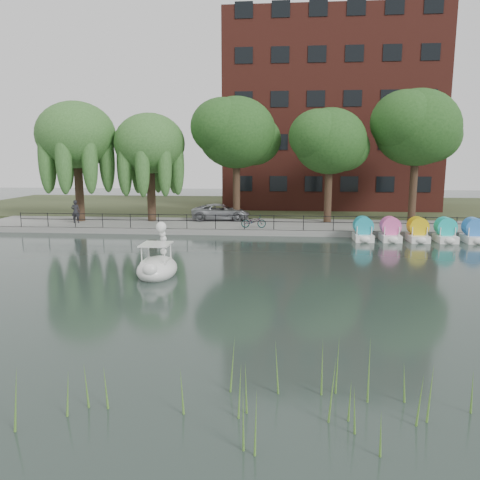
# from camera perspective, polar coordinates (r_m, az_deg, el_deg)

# --- Properties ---
(ground_plane) EXTENTS (120.00, 120.00, 0.00)m
(ground_plane) POSITION_cam_1_polar(r_m,az_deg,el_deg) (19.20, -2.54, -5.89)
(ground_plane) COLOR #36473F
(promenade) EXTENTS (40.00, 6.00, 0.40)m
(promenade) POSITION_cam_1_polar(r_m,az_deg,el_deg) (34.75, 0.91, 1.68)
(promenade) COLOR gray
(promenade) RESTS_ON ground_plane
(kerb) EXTENTS (40.00, 0.25, 0.40)m
(kerb) POSITION_cam_1_polar(r_m,az_deg,el_deg) (31.85, 0.53, 0.91)
(kerb) COLOR gray
(kerb) RESTS_ON ground_plane
(land_strip) EXTENTS (60.00, 22.00, 0.36)m
(land_strip) POSITION_cam_1_polar(r_m,az_deg,el_deg) (48.62, 2.09, 4.06)
(land_strip) COLOR #47512D
(land_strip) RESTS_ON ground_plane
(railing) EXTENTS (32.00, 0.05, 1.00)m
(railing) POSITION_cam_1_polar(r_m,az_deg,el_deg) (31.91, 0.56, 2.64)
(railing) COLOR black
(railing) RESTS_ON promenade
(apartment_building) EXTENTS (20.00, 10.07, 18.00)m
(apartment_building) POSITION_cam_1_polar(r_m,az_deg,el_deg) (48.65, 10.71, 14.73)
(apartment_building) COLOR #4C1E16
(apartment_building) RESTS_ON land_strip
(willow_left) EXTENTS (5.88, 5.88, 9.01)m
(willow_left) POSITION_cam_1_polar(r_m,az_deg,el_deg) (38.10, -19.36, 11.93)
(willow_left) COLOR #473323
(willow_left) RESTS_ON promenade
(willow_mid) EXTENTS (5.32, 5.32, 8.15)m
(willow_mid) POSITION_cam_1_polar(r_m,az_deg,el_deg) (36.68, -10.96, 11.42)
(willow_mid) COLOR #473323
(willow_mid) RESTS_ON promenade
(broadleaf_center) EXTENTS (6.00, 6.00, 9.25)m
(broadleaf_center) POSITION_cam_1_polar(r_m,az_deg,el_deg) (36.50, -0.44, 12.88)
(broadleaf_center) COLOR #473323
(broadleaf_center) RESTS_ON promenade
(broadleaf_right) EXTENTS (5.40, 5.40, 8.32)m
(broadleaf_right) POSITION_cam_1_polar(r_m,az_deg,el_deg) (35.99, 10.89, 11.67)
(broadleaf_right) COLOR #473323
(broadleaf_right) RESTS_ON promenade
(broadleaf_far) EXTENTS (6.30, 6.30, 9.71)m
(broadleaf_far) POSITION_cam_1_polar(r_m,az_deg,el_deg) (38.20, 20.77, 12.63)
(broadleaf_far) COLOR #473323
(broadleaf_far) RESTS_ON promenade
(minivan) EXTENTS (2.98, 5.45, 1.45)m
(minivan) POSITION_cam_1_polar(r_m,az_deg,el_deg) (36.70, -2.39, 3.58)
(minivan) COLOR gray
(minivan) RESTS_ON promenade
(bicycle) EXTENTS (0.66, 1.74, 1.00)m
(bicycle) POSITION_cam_1_polar(r_m,az_deg,el_deg) (32.70, 1.66, 2.38)
(bicycle) COLOR gray
(bicycle) RESTS_ON promenade
(pedestrian) EXTENTS (0.76, 0.55, 1.98)m
(pedestrian) POSITION_cam_1_polar(r_m,az_deg,el_deg) (37.12, -19.41, 3.50)
(pedestrian) COLOR black
(pedestrian) RESTS_ON promenade
(swan_boat) EXTENTS (1.74, 2.89, 2.34)m
(swan_boat) POSITION_cam_1_polar(r_m,az_deg,el_deg) (21.40, -10.04, -2.95)
(swan_boat) COLOR white
(swan_boat) RESTS_ON ground_plane
(pedal_boat_row) EXTENTS (9.65, 1.70, 1.40)m
(pedal_boat_row) POSITION_cam_1_polar(r_m,az_deg,el_deg) (31.93, 22.30, 0.91)
(pedal_boat_row) COLOR white
(pedal_boat_row) RESTS_ON ground_plane
(reed_bank) EXTENTS (24.00, 2.40, 1.20)m
(reed_bank) POSITION_cam_1_polar(r_m,az_deg,el_deg) (9.97, 1.91, -17.92)
(reed_bank) COLOR #669938
(reed_bank) RESTS_ON ground_plane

